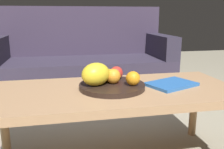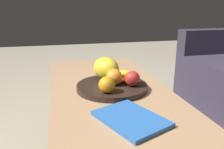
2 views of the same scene
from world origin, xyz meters
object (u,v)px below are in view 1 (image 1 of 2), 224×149
Objects in this scene: apple_front at (116,73)px; banana_bunch at (104,76)px; fruit_bowl at (112,86)px; melon_large_front at (96,74)px; magazine at (171,84)px; coffee_table at (114,97)px; orange_left at (114,76)px; couch at (83,67)px; orange_front at (133,78)px.

banana_bunch is (-0.07, -0.01, -0.01)m from apple_front.
apple_front is (0.04, 0.09, 0.05)m from fruit_bowl.
melon_large_front is 0.16m from apple_front.
banana_bunch is 0.37m from magazine.
apple_front is (0.13, 0.09, -0.02)m from melon_large_front.
banana_bunch is at bearing 143.27° from magazine.
orange_left reaches higher than coffee_table.
magazine reaches higher than coffee_table.
apple_front is (0.09, -1.15, 0.20)m from couch.
magazine is (0.28, -0.10, -0.05)m from apple_front.
orange_front is (0.18, -0.04, -0.02)m from melon_large_front.
coffee_table is at bearing -102.65° from orange_left.
orange_front and apple_front have the same top height.
magazine is (0.35, -0.09, -0.04)m from banana_bunch.
banana_bunch is at bearing 135.83° from orange_front.
apple_front is 0.46× the size of banana_bunch.
couch is 1.24m from orange_left.
couch is (-0.05, 1.25, -0.09)m from coffee_table.
magazine is (0.33, -0.01, -0.00)m from fruit_bowl.
banana_bunch is at bearing -170.89° from apple_front.
orange_front is (0.14, -1.28, 0.20)m from couch.
fruit_bowl is 0.09m from banana_bunch.
magazine is (0.31, -0.02, -0.06)m from orange_left.
melon_large_front is at bearing -91.86° from couch.
melon_large_front reaches higher than coffee_table.
orange_front is at bearing -12.65° from melon_large_front.
melon_large_front is at bearing -124.65° from banana_bunch.
melon_large_front is 0.95× the size of banana_bunch.
melon_large_front is 0.10m from orange_left.
coffee_table is 16.67× the size of orange_left.
coffee_table is at bearing -87.55° from couch.
coffee_table is 8.55× the size of melon_large_front.
orange_front reaches higher than coffee_table.
orange_left is (-0.09, 0.06, 0.00)m from orange_front.
magazine is at bearing -13.91° from banana_bunch.
coffee_table is 8.17× the size of banana_bunch.
fruit_bowl is 2.26× the size of melon_large_front.
orange_front is 0.10m from orange_left.
apple_front is (0.03, 0.08, -0.00)m from orange_left.
orange_front is 0.24m from magazine.
orange_front reaches higher than fruit_bowl.
coffee_table is 17.79× the size of apple_front.
orange_front is 0.29× the size of magazine.
coffee_table is at bearing -109.50° from apple_front.
couch is 1.31m from magazine.
melon_large_front is at bearing 167.35° from orange_front.
melon_large_front reaches higher than orange_front.
melon_large_front is 2.09× the size of orange_front.
orange_left is at bearing 153.53° from magazine.
couch is at bearing 90.82° from banana_bunch.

